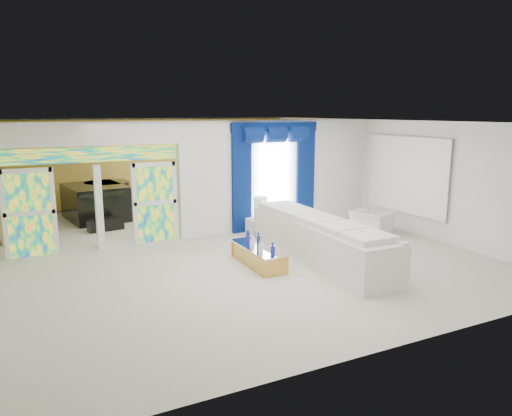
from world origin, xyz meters
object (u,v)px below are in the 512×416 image
console_table (270,225)px  armchair (371,222)px  coffee_table (258,256)px  grand_piano (96,202)px  white_sofa (319,241)px

console_table → armchair: armchair is taller
coffee_table → grand_piano: 6.66m
coffee_table → white_sofa: bearing=-12.5°
coffee_table → armchair: bearing=14.5°
console_table → grand_piano: bearing=135.6°
console_table → grand_piano: 5.54m
white_sofa → console_table: (0.19, 2.63, -0.21)m
white_sofa → armchair: size_ratio=4.70×
white_sofa → armchair: (2.56, 1.31, -0.12)m
white_sofa → grand_piano: grand_piano is taller
grand_piano → console_table: bearing=-52.6°
armchair → grand_piano: size_ratio=0.46×
coffee_table → grand_piano: bearing=111.3°
white_sofa → coffee_table: size_ratio=2.67×
armchair → coffee_table: bearing=85.3°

